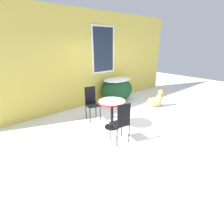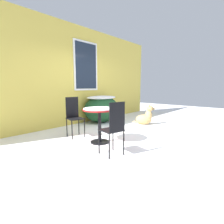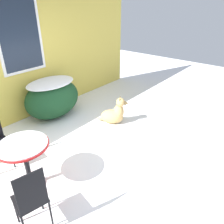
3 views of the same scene
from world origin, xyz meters
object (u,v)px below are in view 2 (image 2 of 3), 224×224
Objects in this scene: patio_table at (99,116)px; patio_chair_near_table at (74,115)px; dog at (145,117)px; patio_chair_far_side at (114,127)px.

patio_table is 0.79× the size of patio_chair_near_table.
dog is at bearing 4.66° from patio_table.
patio_chair_far_side is (-0.30, -1.58, 0.00)m from patio_chair_near_table.
patio_chair_far_side is 2.88m from dog.
dog is (2.35, 0.19, -0.39)m from patio_table.
patio_chair_near_table is 2.52m from dog.
patio_table reaches higher than dog.
patio_chair_near_table and patio_chair_far_side have the same top height.
patio_chair_far_side is (-0.37, -0.73, -0.08)m from patio_table.
patio_chair_far_side is 1.45× the size of dog.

